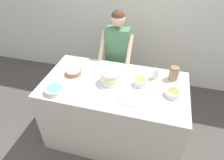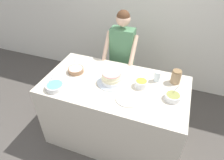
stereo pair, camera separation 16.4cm
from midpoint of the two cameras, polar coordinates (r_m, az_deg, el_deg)
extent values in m
cube|color=silver|center=(3.42, 11.14, 18.52)|extent=(10.00, 0.05, 2.60)
cube|color=beige|center=(2.63, 2.52, -9.07)|extent=(1.69, 0.92, 0.93)
cylinder|color=#2D2D38|center=(3.22, 2.80, -0.93)|extent=(0.10, 0.10, 0.75)
cylinder|color=#2D2D38|center=(3.19, 5.29, -1.49)|extent=(0.10, 0.10, 0.75)
cube|color=#4C7F56|center=(2.84, 4.61, 9.19)|extent=(0.32, 0.18, 0.56)
cylinder|color=beige|center=(2.77, -0.14, 8.38)|extent=(0.06, 0.35, 0.47)
cylinder|color=beige|center=(2.68, 7.59, 6.92)|extent=(0.06, 0.35, 0.47)
sphere|color=beige|center=(2.68, 5.05, 16.88)|extent=(0.19, 0.19, 0.19)
sphere|color=#51331E|center=(2.66, 5.09, 17.55)|extent=(0.17, 0.17, 0.17)
cylinder|color=silver|center=(2.34, 1.92, -0.62)|extent=(0.35, 0.35, 0.01)
cylinder|color=white|center=(2.32, 1.93, -0.13)|extent=(0.25, 0.25, 0.04)
cylinder|color=#F4EABC|center=(2.30, 1.95, 0.67)|extent=(0.23, 0.23, 0.04)
cylinder|color=#F4EABC|center=(2.27, 1.97, 1.48)|extent=(0.22, 0.22, 0.04)
cylinder|color=pink|center=(2.26, 1.99, 1.99)|extent=(0.22, 0.22, 0.01)
cylinder|color=white|center=(2.22, 18.99, -4.67)|extent=(0.17, 0.17, 0.06)
cylinder|color=olive|center=(2.20, 19.12, -4.20)|extent=(0.14, 0.14, 0.01)
cylinder|color=silver|center=(2.23, 19.61, -2.75)|extent=(0.06, 0.02, 0.15)
cylinder|color=white|center=(2.29, 10.36, -1.09)|extent=(0.14, 0.14, 0.08)
cylinder|color=#EF9938|center=(2.27, 10.46, -0.42)|extent=(0.12, 0.12, 0.01)
cylinder|color=white|center=(2.30, -14.02, -1.88)|extent=(0.21, 0.21, 0.06)
cylinder|color=#60B7E0|center=(2.29, -14.11, -1.44)|extent=(0.18, 0.18, 0.01)
cylinder|color=silver|center=(2.32, -15.13, 0.01)|extent=(0.05, 0.08, 0.15)
cylinder|color=#936B4C|center=(2.52, -8.45, 2.76)|extent=(0.19, 0.19, 0.06)
cylinder|color=white|center=(2.51, -8.50, 3.17)|extent=(0.16, 0.16, 0.01)
cylinder|color=silver|center=(2.54, -9.05, 4.51)|extent=(0.04, 0.05, 0.14)
cylinder|color=silver|center=(2.40, 14.70, 0.97)|extent=(0.07, 0.07, 0.13)
cylinder|color=white|center=(2.13, 6.88, -5.32)|extent=(0.27, 0.27, 0.01)
cylinder|color=#9E7F5B|center=(2.43, 19.65, 0.66)|extent=(0.11, 0.11, 0.15)
cylinder|color=olive|center=(2.39, 20.06, 2.25)|extent=(0.10, 0.10, 0.02)
camera|label=1|loc=(0.08, -87.90, 1.60)|focal=32.00mm
camera|label=2|loc=(0.08, 92.10, -1.60)|focal=32.00mm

